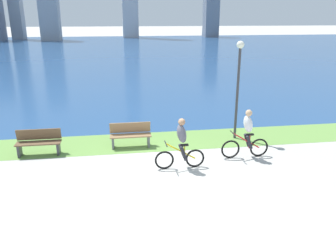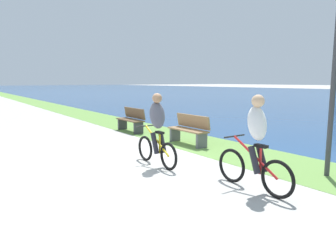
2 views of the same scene
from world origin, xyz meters
The scene contains 8 objects.
ground_plane centered at (0.00, 0.00, 0.00)m, with size 300.00×300.00×0.00m, color #B2AFA8.
grass_strip_bayside centered at (0.00, 2.77, 0.00)m, with size 120.00×2.13×0.01m, color #6B9947.
bay_water_surface centered at (0.00, 38.71, 0.00)m, with size 300.00×69.76×0.00m, color navy.
cyclist_lead centered at (0.86, 0.26, 0.83)m, with size 1.60×0.52×1.65m.
cyclist_trailing centered at (3.21, 0.78, 0.84)m, with size 1.67×0.52×1.69m.
bench_near_path centered at (-0.63, 2.38, 0.45)m, with size 1.50×0.47×0.90m.
bench_far_along_path centered at (-3.81, 2.10, 0.45)m, with size 1.50×0.47×0.90m.
lamppost_tall centered at (3.49, 2.68, 2.48)m, with size 0.28×0.28×3.76m.
Camera 1 is at (-1.04, -9.44, 4.63)m, focal length 36.26 mm.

